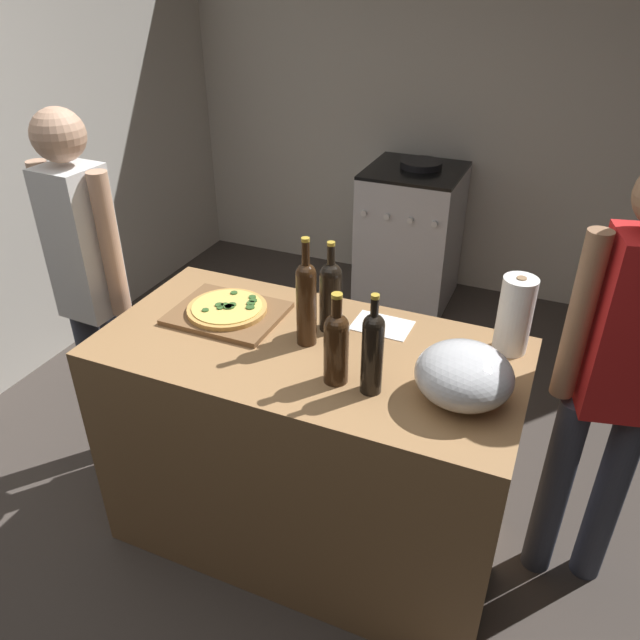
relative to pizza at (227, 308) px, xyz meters
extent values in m
cube|color=#3F3833|center=(0.20, 0.84, -0.96)|extent=(4.15, 3.71, 0.02)
cube|color=#BCB7AD|center=(0.20, 2.45, 0.35)|extent=(4.15, 0.10, 2.60)
cube|color=#BCB7AD|center=(-1.63, 0.84, 0.35)|extent=(0.10, 3.71, 2.60)
cube|color=#9E7247|center=(0.36, -0.07, -0.49)|extent=(1.47, 0.74, 0.92)
cube|color=brown|center=(0.00, 0.00, -0.02)|extent=(0.40, 0.32, 0.02)
cylinder|color=tan|center=(0.00, 0.00, 0.00)|extent=(0.30, 0.30, 0.02)
cylinder|color=#EAC660|center=(0.00, 0.00, 0.01)|extent=(0.26, 0.26, 0.00)
cylinder|color=#335926|center=(0.07, 0.07, 0.01)|extent=(0.03, 0.03, 0.01)
cylinder|color=#335926|center=(-0.03, 0.10, 0.01)|extent=(0.03, 0.03, 0.01)
cylinder|color=#335926|center=(0.05, 0.09, 0.01)|extent=(0.03, 0.03, 0.01)
cylinder|color=#335926|center=(0.01, 0.01, 0.01)|extent=(0.03, 0.03, 0.01)
cylinder|color=#335926|center=(-0.05, -0.06, 0.01)|extent=(0.03, 0.03, 0.01)
cylinder|color=#335926|center=(-0.01, 0.00, 0.01)|extent=(0.03, 0.03, 0.01)
cylinder|color=#335926|center=(0.09, 0.02, 0.01)|extent=(0.03, 0.03, 0.01)
cylinder|color=#335926|center=(0.01, -0.01, 0.01)|extent=(0.03, 0.03, 0.01)
cylinder|color=#335926|center=(-0.01, -0.03, 0.01)|extent=(0.02, 0.02, 0.01)
cylinder|color=#335926|center=(-0.03, -0.01, 0.01)|extent=(0.03, 0.03, 0.01)
cylinder|color=#335926|center=(0.07, 0.05, 0.01)|extent=(0.03, 0.03, 0.01)
cylinder|color=#335926|center=(0.01, -0.01, 0.01)|extent=(0.04, 0.04, 0.01)
cylinder|color=#B2B2B7|center=(0.91, -0.16, -0.03)|extent=(0.12, 0.12, 0.01)
ellipsoid|color=silver|center=(0.91, -0.16, 0.06)|extent=(0.29, 0.29, 0.18)
cylinder|color=white|center=(1.00, 0.18, 0.10)|extent=(0.11, 0.11, 0.27)
cylinder|color=#997551|center=(1.00, 0.18, 0.11)|extent=(0.03, 0.03, 0.27)
cylinder|color=black|center=(0.64, -0.22, 0.09)|extent=(0.07, 0.07, 0.24)
sphere|color=black|center=(0.64, -0.22, 0.21)|extent=(0.07, 0.07, 0.07)
cylinder|color=black|center=(0.64, -0.22, 0.26)|extent=(0.02, 0.02, 0.07)
cylinder|color=gold|center=(0.64, -0.22, 0.30)|extent=(0.03, 0.03, 0.01)
cylinder|color=#331E0F|center=(0.35, -0.05, 0.10)|extent=(0.07, 0.07, 0.27)
sphere|color=#331E0F|center=(0.35, -0.05, 0.24)|extent=(0.07, 0.07, 0.07)
cylinder|color=#331E0F|center=(0.35, -0.05, 0.30)|extent=(0.03, 0.03, 0.09)
cylinder|color=gold|center=(0.35, -0.05, 0.36)|extent=(0.03, 0.03, 0.01)
cylinder|color=black|center=(0.39, 0.07, 0.08)|extent=(0.08, 0.08, 0.22)
sphere|color=black|center=(0.39, 0.07, 0.19)|extent=(0.08, 0.08, 0.08)
cylinder|color=black|center=(0.39, 0.07, 0.25)|extent=(0.03, 0.03, 0.08)
cylinder|color=gold|center=(0.39, 0.07, 0.30)|extent=(0.03, 0.03, 0.01)
cylinder|color=#331E0F|center=(0.52, -0.22, 0.07)|extent=(0.08, 0.08, 0.20)
sphere|color=#331E0F|center=(0.52, -0.22, 0.17)|extent=(0.08, 0.08, 0.08)
cylinder|color=#331E0F|center=(0.52, -0.22, 0.23)|extent=(0.03, 0.03, 0.08)
cylinder|color=gold|center=(0.52, -0.22, 0.27)|extent=(0.03, 0.03, 0.01)
cube|color=white|center=(0.55, 0.16, -0.03)|extent=(0.21, 0.15, 0.00)
cube|color=#B7B7BC|center=(0.15, 2.05, -0.50)|extent=(0.59, 0.61, 0.90)
cube|color=black|center=(0.15, 2.05, -0.04)|extent=(0.59, 0.61, 0.02)
cylinder|color=silver|center=(-0.07, 1.73, -0.25)|extent=(0.04, 0.02, 0.04)
cylinder|color=silver|center=(0.07, 1.73, -0.25)|extent=(0.04, 0.02, 0.04)
cylinder|color=silver|center=(0.22, 1.73, -0.25)|extent=(0.04, 0.02, 0.04)
cylinder|color=silver|center=(0.37, 1.73, -0.25)|extent=(0.04, 0.02, 0.04)
cylinder|color=black|center=(0.17, 2.09, -0.01)|extent=(0.26, 0.26, 0.04)
cylinder|color=#383D4C|center=(-0.71, -0.02, -0.54)|extent=(0.11, 0.11, 0.81)
cylinder|color=#383D4C|center=(-0.54, -0.02, -0.54)|extent=(0.11, 0.11, 0.81)
cube|color=silver|center=(-0.63, -0.02, 0.16)|extent=(0.22, 0.21, 0.61)
cylinder|color=tan|center=(-0.78, -0.01, 0.18)|extent=(0.08, 0.08, 0.58)
cylinder|color=tan|center=(-0.48, -0.03, 0.18)|extent=(0.08, 0.08, 0.58)
sphere|color=tan|center=(-0.63, -0.02, 0.58)|extent=(0.20, 0.20, 0.20)
cylinder|color=#383D4C|center=(1.43, 0.17, -0.55)|extent=(0.11, 0.11, 0.80)
cylinder|color=#383D4C|center=(1.25, 0.13, -0.55)|extent=(0.11, 0.11, 0.80)
cube|color=red|center=(1.34, 0.15, 0.16)|extent=(0.26, 0.24, 0.60)
cylinder|color=#936B4C|center=(1.19, 0.12, 0.17)|extent=(0.08, 0.08, 0.57)
camera|label=1|loc=(1.10, -1.68, 1.13)|focal=34.51mm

